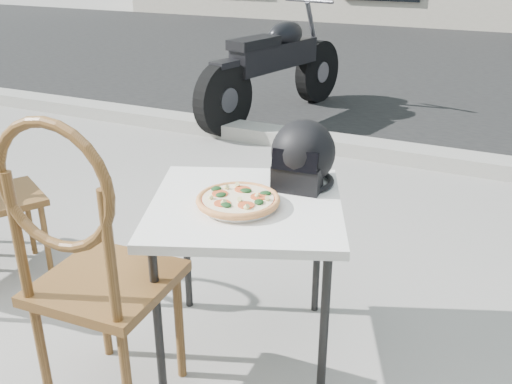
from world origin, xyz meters
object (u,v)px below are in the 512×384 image
at_px(cafe_table_main, 246,217).
at_px(pizza, 238,200).
at_px(plate, 238,205).
at_px(cafe_chair_main, 87,258).
at_px(helmet, 302,157).
at_px(motorcycle, 276,69).

xyz_separation_m(cafe_table_main, pizza, (-0.01, -0.05, 0.09)).
relative_size(plate, pizza, 0.89).
distance_m(cafe_table_main, cafe_chair_main, 0.62).
height_order(cafe_table_main, cafe_chair_main, cafe_chair_main).
xyz_separation_m(plate, pizza, (-0.00, 0.00, 0.02)).
bearing_deg(cafe_chair_main, pizza, -126.71).
bearing_deg(helmet, cafe_table_main, -121.29).
height_order(cafe_table_main, helmet, helmet).
relative_size(cafe_chair_main, motorcycle, 0.53).
relative_size(helmet, motorcycle, 0.14).
height_order(plate, pizza, pizza).
bearing_deg(cafe_table_main, pizza, -98.21).
height_order(plate, motorcycle, motorcycle).
relative_size(cafe_table_main, helmet, 3.21).
bearing_deg(cafe_table_main, cafe_chair_main, -121.81).
bearing_deg(pizza, motorcycle, 110.97).
bearing_deg(plate, pizza, 92.34).
distance_m(plate, motorcycle, 3.62).
bearing_deg(motorcycle, helmet, -51.62).
xyz_separation_m(pizza, cafe_chair_main, (-0.32, -0.47, -0.08)).
relative_size(plate, helmet, 1.23).
xyz_separation_m(cafe_table_main, plate, (-0.01, -0.05, 0.07)).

